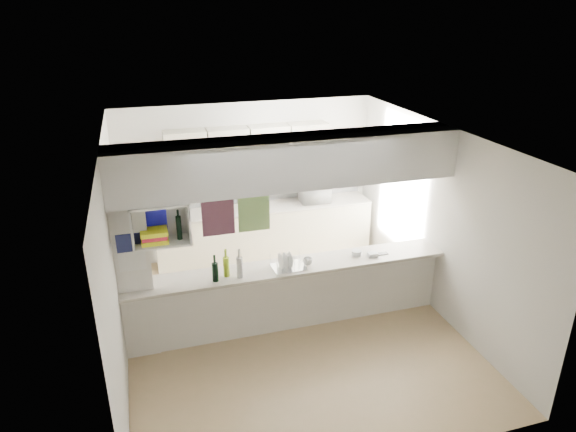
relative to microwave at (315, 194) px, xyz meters
name	(u,v)px	position (x,y,z in m)	size (l,w,h in m)	color
floor	(290,326)	(-1.07, -2.06, -1.06)	(4.80, 4.80, 0.00)	tan
ceiling	(290,137)	(-1.07, -2.06, 1.54)	(4.80, 4.80, 0.00)	white
wall_back	(248,180)	(-1.07, 0.34, 0.24)	(4.20, 4.20, 0.00)	silver
wall_left	(114,261)	(-3.17, -2.06, 0.24)	(4.80, 4.80, 0.00)	silver
wall_right	(437,220)	(1.03, -2.06, 0.24)	(4.80, 4.80, 0.00)	silver
servery_partition	(276,214)	(-1.24, -2.06, 0.60)	(4.20, 0.50, 2.60)	silver
cubby_shelf	(159,225)	(-2.63, -2.13, 0.65)	(0.65, 0.35, 0.50)	white
kitchen_run	(262,211)	(-0.91, 0.07, -0.23)	(3.60, 0.63, 2.24)	beige
microwave	(315,194)	(0.00, 0.00, 0.00)	(0.49, 0.33, 0.27)	white
bowl	(313,185)	(-0.02, 0.04, 0.16)	(0.24, 0.24, 0.06)	#0E0D98
dish_rack	(288,262)	(-1.10, -2.11, -0.05)	(0.43, 0.33, 0.22)	silver
cup	(308,261)	(-0.85, -2.13, -0.07)	(0.12, 0.12, 0.09)	white
wine_bottles	(228,268)	(-1.88, -2.15, 0.00)	(0.38, 0.16, 0.38)	black
plastic_tubs	(364,254)	(-0.04, -2.07, -0.11)	(0.49, 0.21, 0.07)	silver
utensil_jar	(255,203)	(-1.02, 0.09, -0.06)	(0.10, 0.10, 0.14)	black
knife_block	(264,199)	(-0.86, 0.12, -0.04)	(0.10, 0.08, 0.20)	#55381D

